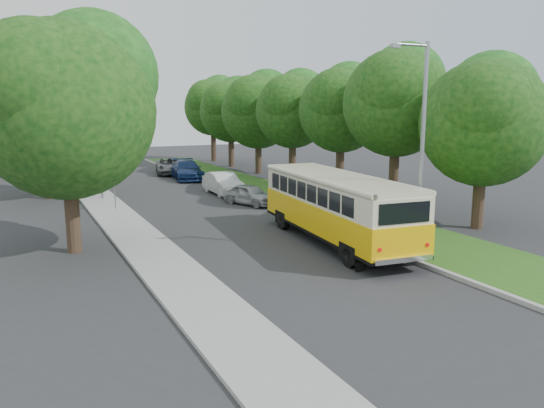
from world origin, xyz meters
name	(u,v)px	position (x,y,z in m)	size (l,w,h in m)	color
ground	(288,254)	(0.00, 0.00, 0.00)	(120.00, 120.00, 0.00)	#2C2C2F
curb	(305,220)	(3.60, 5.00, 0.07)	(0.20, 70.00, 0.15)	gray
grass_verge	(344,216)	(5.95, 5.00, 0.07)	(4.50, 70.00, 0.13)	#2D5516
sidewalk	(138,238)	(-4.80, 5.00, 0.06)	(2.20, 70.00, 0.12)	gray
treeline	(208,104)	(3.15, 17.99, 5.93)	(24.27, 41.91, 9.46)	#332319
lamppost_near	(421,143)	(4.21, -2.50, 4.37)	(1.71, 0.16, 8.00)	gray
lamppost_far	(97,133)	(-4.70, 16.00, 4.12)	(1.71, 0.16, 7.50)	gray
warning_sign	(114,180)	(-4.50, 11.98, 1.71)	(0.56, 0.10, 2.50)	gray
vintage_bus	(336,209)	(2.56, 0.60, 1.48)	(2.57, 9.97, 2.96)	#FFBF08
car_silver	(250,194)	(3.00, 10.50, 0.61)	(1.43, 3.57, 1.22)	#A2A2A7
car_white	(223,183)	(2.95, 14.72, 0.73)	(1.54, 4.42, 1.46)	silver
car_blue	(187,170)	(3.00, 22.92, 0.75)	(2.11, 5.20, 1.51)	navy
car_grey	(170,166)	(2.76, 26.97, 0.70)	(2.31, 5.01, 1.39)	#595C60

